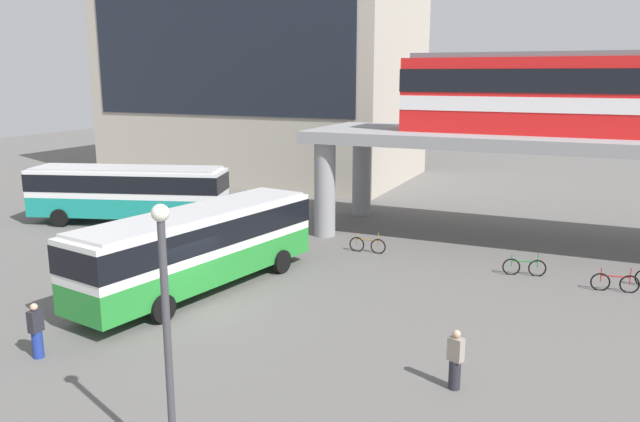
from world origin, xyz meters
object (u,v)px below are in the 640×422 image
(train, at_px, (633,93))
(bicycle_brown, at_px, (367,245))
(bicycle_red, at_px, (615,283))
(station_building, at_px, (263,53))
(bus_main, at_px, (200,241))
(bicycle_green, at_px, (524,267))
(bus_secondary, at_px, (128,189))
(pedestrian_walking_across, at_px, (37,332))
(pedestrian_by_bike_rack, at_px, (455,361))

(train, relative_size, bicycle_brown, 11.75)
(bicycle_brown, relative_size, bicycle_red, 1.01)
(station_building, distance_m, bus_main, 30.20)
(station_building, bearing_deg, bicycle_green, -40.21)
(bus_main, bearing_deg, bicycle_green, 31.84)
(station_building, height_order, train, station_building)
(bus_secondary, distance_m, bicycle_brown, 14.49)
(bicycle_red, bearing_deg, bus_main, -156.64)
(station_building, height_order, bicycle_green, station_building)
(station_building, relative_size, bicycle_brown, 13.34)
(bus_main, distance_m, pedestrian_walking_across, 7.15)
(train, distance_m, bicycle_red, 9.39)
(bus_main, height_order, bicycle_green, bus_main)
(bus_secondary, bearing_deg, station_building, 94.71)
(bus_main, height_order, pedestrian_by_bike_rack, bus_main)
(bus_main, height_order, bicycle_brown, bus_main)
(station_building, relative_size, train, 1.14)
(train, xyz_separation_m, bicycle_brown, (-10.84, -4.89, -7.09))
(bicycle_brown, height_order, pedestrian_by_bike_rack, pedestrian_by_bike_rack)
(bicycle_brown, bearing_deg, pedestrian_by_bike_rack, -60.15)
(bicycle_brown, xyz_separation_m, pedestrian_by_bike_rack, (6.59, -11.49, 0.43))
(train, bearing_deg, bicycle_red, -91.66)
(station_building, xyz_separation_m, pedestrian_by_bike_rack, (22.54, -30.46, -9.17))
(train, relative_size, bus_secondary, 1.86)
(bus_main, bearing_deg, train, 39.93)
(train, bearing_deg, pedestrian_by_bike_rack, -104.54)
(station_building, bearing_deg, train, -27.73)
(bus_main, xyz_separation_m, bicycle_brown, (4.16, 7.67, -1.63))
(pedestrian_by_bike_rack, bearing_deg, bicycle_brown, 119.85)
(bus_secondary, bearing_deg, bus_main, -37.40)
(bicycle_red, relative_size, pedestrian_walking_across, 1.04)
(bicycle_red, xyz_separation_m, pedestrian_by_bike_rack, (-4.07, -10.22, 0.43))
(station_building, bearing_deg, bus_secondary, -85.29)
(bicycle_green, bearing_deg, pedestrian_by_bike_rack, -93.26)
(bicycle_red, bearing_deg, pedestrian_walking_across, -139.82)
(bus_secondary, distance_m, pedestrian_by_bike_rack, 24.03)
(bicycle_red, bearing_deg, train, 88.34)
(train, bearing_deg, bus_secondary, -169.37)
(train, height_order, bicycle_green, train)
(train, distance_m, bus_main, 20.31)
(station_building, distance_m, bicycle_red, 34.78)
(train, height_order, pedestrian_by_bike_rack, train)
(bicycle_green, bearing_deg, bus_main, -148.16)
(train, xyz_separation_m, bus_main, (-15.00, -12.56, -5.46))
(bicycle_green, xyz_separation_m, bicycle_red, (3.45, -0.66, 0.00))
(bicycle_green, relative_size, bicycle_red, 0.99)
(bicycle_brown, bearing_deg, station_building, 130.05)
(bus_secondary, relative_size, pedestrian_walking_across, 6.60)
(bus_secondary, xyz_separation_m, pedestrian_by_bike_rack, (20.99, -11.65, -1.20))
(pedestrian_by_bike_rack, bearing_deg, bicycle_green, 86.74)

